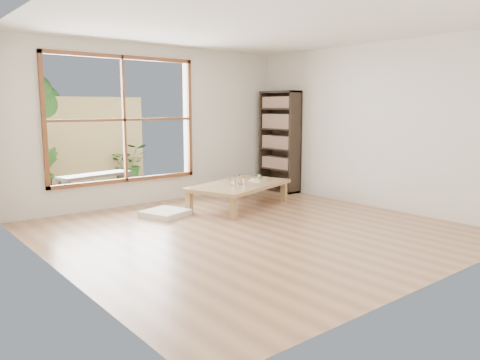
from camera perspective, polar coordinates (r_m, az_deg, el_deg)
The scene contains 15 objects.
ground at distance 6.20m, azimuth 1.32°, elevation -6.07°, with size 5.00×5.00×0.00m, color tan.
low_table at distance 7.53m, azimuth -0.10°, elevation -0.77°, with size 1.96×1.48×0.38m.
floor_cushion at distance 7.04m, azimuth -9.11°, elevation -4.01°, with size 0.57×0.57×0.08m, color beige.
bookshelf at distance 8.97m, azimuth 4.86°, elevation 4.70°, with size 0.30×0.85×1.90m, color black.
glass_tall at distance 7.46m, azimuth 0.12°, elevation 0.11°, with size 0.09×0.09×0.16m, color silver.
glass_mid at distance 7.71m, azimuth -0.07°, elevation 0.17°, with size 0.07×0.07×0.10m, color silver.
glass_short at distance 7.55m, azimuth -1.22°, elevation -0.08°, with size 0.06×0.06×0.08m, color silver.
glass_small at distance 7.34m, azimuth -1.03°, elevation -0.35°, with size 0.06×0.06×0.08m, color silver.
food_tray at distance 7.84m, azimuth 2.20°, elevation 0.10°, with size 0.36×0.32×0.09m.
deck at distance 8.90m, azimuth -16.78°, elevation -1.85°, with size 2.80×2.00×0.05m, color #352E26.
garden_bench at distance 8.65m, azimuth -17.24°, elevation 0.34°, with size 1.34×0.61×0.41m.
bamboo_fence at distance 9.71m, azimuth -19.28°, elevation 4.26°, with size 2.80×0.06×1.80m, color tan.
shrub_right at distance 10.00m, azimuth -13.33°, elevation 1.99°, with size 0.75×0.65×0.83m, color #356625.
shrub_left at distance 9.07m, azimuth -22.66°, elevation 0.99°, with size 0.48×0.39×0.88m, color #356625.
garden_tree at distance 9.77m, azimuth -23.88°, elevation 8.29°, with size 1.04×0.85×2.22m.
Camera 1 is at (-3.88, -4.56, 1.60)m, focal length 35.00 mm.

